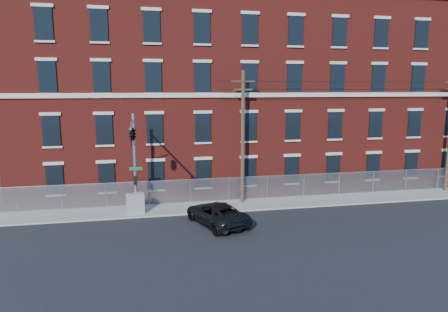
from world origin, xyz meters
name	(u,v)px	position (x,y,z in m)	size (l,w,h in m)	color
ground	(233,230)	(0.00, 0.00, 0.00)	(140.00, 140.00, 0.00)	black
sidewalk	(364,198)	(12.00, 5.00, 0.06)	(65.00, 3.00, 0.12)	gray
mill_building	(321,95)	(12.00, 13.93, 8.15)	(55.30, 14.32, 16.30)	#601812
chain_link_fence	(356,182)	(12.00, 6.30, 1.06)	(59.06, 0.06, 1.85)	#A5A8AD
traffic_signal_mast	(133,143)	(-6.00, 2.18, 5.39)	(0.90, 6.75, 7.00)	#9EA0A5
utility_pole_near	(243,135)	(2.00, 5.60, 5.34)	(1.80, 0.28, 10.00)	#452E22
pickup_truck	(217,214)	(-0.81, 1.21, 0.73)	(2.43, 5.26, 1.46)	black
utility_cabinet	(135,204)	(-6.06, 4.20, 0.85)	(1.17, 0.58, 1.46)	gray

